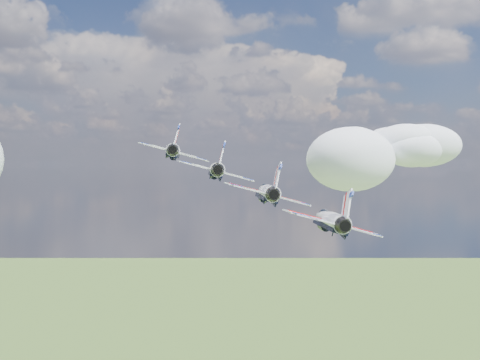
% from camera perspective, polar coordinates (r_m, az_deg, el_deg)
% --- Properties ---
extents(cloud_far, '(59.44, 46.71, 23.35)m').
position_cam_1_polar(cloud_far, '(294.23, 13.97, 2.79)').
color(cloud_far, white).
extents(jet_0, '(13.62, 16.75, 6.88)m').
position_cam_1_polar(jet_0, '(90.69, -6.23, 2.76)').
color(jet_0, white).
extents(jet_1, '(13.62, 16.75, 6.88)m').
position_cam_1_polar(jet_1, '(82.24, -2.29, 1.01)').
color(jet_1, silver).
extents(jet_2, '(13.62, 16.75, 6.88)m').
position_cam_1_polar(jet_2, '(74.35, 2.53, -1.12)').
color(jet_2, white).
extents(jet_3, '(13.62, 16.75, 6.88)m').
position_cam_1_polar(jet_3, '(67.24, 8.43, -3.72)').
color(jet_3, white).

